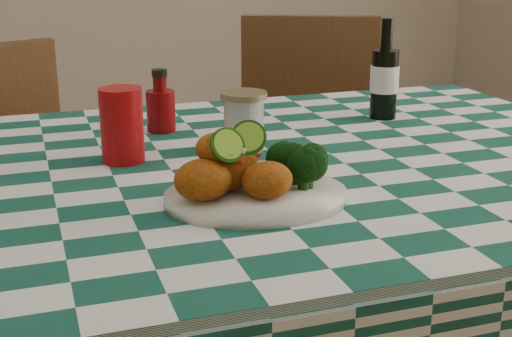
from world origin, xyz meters
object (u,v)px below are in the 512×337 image
object	(u,v)px
wooden_chair_right	(307,180)
wooden_chair_left	(27,223)
fried_chicken_pile	(240,161)
ketchup_bottle	(160,101)
mason_jar	(244,121)
plate	(256,197)
red_tumbler	(122,125)
beer_bottle	(385,69)

from	to	relation	value
wooden_chair_right	wooden_chair_left	bearing A→B (deg)	-154.27
wooden_chair_right	fried_chicken_pile	bearing A→B (deg)	-95.46
ketchup_bottle	wooden_chair_right	bearing A→B (deg)	40.38
ketchup_bottle	mason_jar	xyz separation A→B (m)	(0.12, -0.19, -0.01)
plate	mason_jar	bearing A→B (deg)	75.95
fried_chicken_pile	red_tumbler	xyz separation A→B (m)	(-0.14, 0.28, -0.00)
mason_jar	wooden_chair_right	bearing A→B (deg)	57.68
fried_chicken_pile	mason_jar	world-z (taller)	fried_chicken_pile
wooden_chair_left	fried_chicken_pile	bearing A→B (deg)	-93.63
wooden_chair_left	wooden_chair_right	xyz separation A→B (m)	(0.82, 0.04, 0.02)
red_tumbler	ketchup_bottle	size ratio (longest dim) A/B	1.04
red_tumbler	mason_jar	xyz separation A→B (m)	(0.23, 0.01, -0.01)
red_tumbler	wooden_chair_left	size ratio (longest dim) A/B	0.15
fried_chicken_pile	wooden_chair_left	distance (m)	1.02
mason_jar	beer_bottle	xyz separation A→B (m)	(0.38, 0.14, 0.06)
ketchup_bottle	mason_jar	distance (m)	0.23
red_tumbler	ketchup_bottle	world-z (taller)	red_tumbler
red_tumbler	plate	bearing A→B (deg)	-60.16
beer_bottle	wooden_chair_left	size ratio (longest dim) A/B	0.25
wooden_chair_left	wooden_chair_right	world-z (taller)	wooden_chair_right
plate	beer_bottle	world-z (taller)	beer_bottle
ketchup_bottle	beer_bottle	distance (m)	0.51
fried_chicken_pile	mason_jar	size ratio (longest dim) A/B	1.45
mason_jar	wooden_chair_left	world-z (taller)	wooden_chair_left
plate	ketchup_bottle	bearing A→B (deg)	96.27
ketchup_bottle	wooden_chair_right	world-z (taller)	wooden_chair_right
ketchup_bottle	wooden_chair_right	distance (m)	0.79
beer_bottle	wooden_chair_left	bearing A→B (deg)	150.38
fried_chicken_pile	red_tumbler	bearing A→B (deg)	115.66
fried_chicken_pile	mason_jar	xyz separation A→B (m)	(0.10, 0.29, -0.01)
ketchup_bottle	wooden_chair_left	distance (m)	0.64
fried_chicken_pile	beer_bottle	xyz separation A→B (m)	(0.48, 0.43, 0.04)
fried_chicken_pile	ketchup_bottle	size ratio (longest dim) A/B	1.25
ketchup_bottle	mason_jar	world-z (taller)	ketchup_bottle
plate	mason_jar	world-z (taller)	mason_jar
beer_bottle	mason_jar	bearing A→B (deg)	-159.20
fried_chicken_pile	wooden_chair_left	bearing A→B (deg)	109.98
ketchup_bottle	beer_bottle	xyz separation A→B (m)	(0.50, -0.04, 0.05)
plate	wooden_chair_right	bearing A→B (deg)	62.82
ketchup_bottle	wooden_chair_right	xyz separation A→B (m)	(0.53, 0.45, -0.38)
mason_jar	beer_bottle	bearing A→B (deg)	20.80
red_tumbler	beer_bottle	world-z (taller)	beer_bottle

